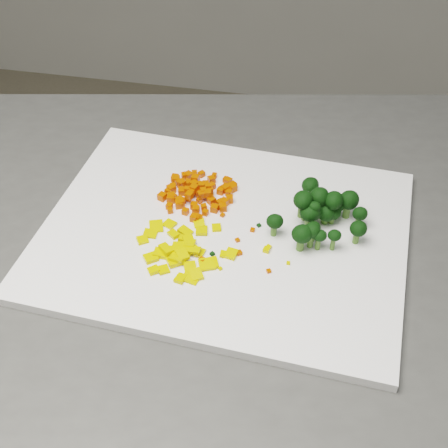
% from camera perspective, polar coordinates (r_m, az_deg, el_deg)
% --- Properties ---
extents(counter_block, '(1.15, 0.91, 0.90)m').
position_cam_1_polar(counter_block, '(1.21, 0.33, -16.45)').
color(counter_block, '#474745').
rests_on(counter_block, ground).
extents(cutting_board, '(0.51, 0.41, 0.01)m').
position_cam_1_polar(cutting_board, '(0.84, 0.00, -0.82)').
color(cutting_board, white).
rests_on(cutting_board, counter_block).
extents(carrot_pile, '(0.11, 0.11, 0.03)m').
position_cam_1_polar(carrot_pile, '(0.88, -2.39, 3.36)').
color(carrot_pile, '#CD3902').
rests_on(carrot_pile, cutting_board).
extents(pepper_pile, '(0.12, 0.12, 0.02)m').
position_cam_1_polar(pepper_pile, '(0.81, -3.57, -2.11)').
color(pepper_pile, '#E2BB0B').
rests_on(pepper_pile, cutting_board).
extents(broccoli_pile, '(0.13, 0.13, 0.06)m').
position_cam_1_polar(broccoli_pile, '(0.83, 8.18, 1.36)').
color(broccoli_pile, black).
rests_on(broccoli_pile, cutting_board).
extents(carrot_cube_0, '(0.01, 0.01, 0.01)m').
position_cam_1_polar(carrot_cube_0, '(0.88, -4.76, 2.27)').
color(carrot_cube_0, '#CD3902').
rests_on(carrot_cube_0, carrot_pile).
extents(carrot_cube_1, '(0.01, 0.01, 0.01)m').
position_cam_1_polar(carrot_cube_1, '(0.88, -4.08, 2.17)').
color(carrot_cube_1, '#CD3902').
rests_on(carrot_cube_1, carrot_pile).
extents(carrot_cube_2, '(0.01, 0.01, 0.01)m').
position_cam_1_polar(carrot_cube_2, '(0.90, -5.19, 3.01)').
color(carrot_cube_2, '#CD3902').
rests_on(carrot_cube_2, carrot_pile).
extents(carrot_cube_3, '(0.01, 0.01, 0.01)m').
position_cam_1_polar(carrot_cube_3, '(0.89, -3.38, 3.17)').
color(carrot_cube_3, '#CD3902').
rests_on(carrot_cube_3, carrot_pile).
extents(carrot_cube_4, '(0.01, 0.01, 0.01)m').
position_cam_1_polar(carrot_cube_4, '(0.91, -2.54, 3.70)').
color(carrot_cube_4, '#CD3902').
rests_on(carrot_cube_4, carrot_pile).
extents(carrot_cube_5, '(0.01, 0.01, 0.01)m').
position_cam_1_polar(carrot_cube_5, '(0.91, -3.92, 3.72)').
color(carrot_cube_5, '#CD3902').
rests_on(carrot_cube_5, carrot_pile).
extents(carrot_cube_6, '(0.01, 0.01, 0.01)m').
position_cam_1_polar(carrot_cube_6, '(0.91, -1.68, 3.63)').
color(carrot_cube_6, '#CD3902').
rests_on(carrot_cube_6, carrot_pile).
extents(carrot_cube_7, '(0.01, 0.01, 0.01)m').
position_cam_1_polar(carrot_cube_7, '(0.92, -4.59, 4.16)').
color(carrot_cube_7, '#CD3902').
rests_on(carrot_cube_7, carrot_pile).
extents(carrot_cube_8, '(0.01, 0.01, 0.01)m').
position_cam_1_polar(carrot_cube_8, '(0.87, -2.75, 1.68)').
color(carrot_cube_8, '#CD3902').
rests_on(carrot_cube_8, carrot_pile).
extents(carrot_cube_9, '(0.01, 0.01, 0.01)m').
position_cam_1_polar(carrot_cube_9, '(0.92, -4.50, 4.21)').
color(carrot_cube_9, '#CD3902').
rests_on(carrot_cube_9, carrot_pile).
extents(carrot_cube_10, '(0.01, 0.01, 0.01)m').
position_cam_1_polar(carrot_cube_10, '(0.90, -2.64, 4.17)').
color(carrot_cube_10, '#CD3902').
rests_on(carrot_cube_10, carrot_pile).
extents(carrot_cube_11, '(0.01, 0.01, 0.01)m').
position_cam_1_polar(carrot_cube_11, '(0.89, -2.06, 3.53)').
color(carrot_cube_11, '#CD3902').
rests_on(carrot_cube_11, carrot_pile).
extents(carrot_cube_12, '(0.01, 0.01, 0.01)m').
position_cam_1_polar(carrot_cube_12, '(0.88, -3.28, 2.37)').
color(carrot_cube_12, '#CD3902').
rests_on(carrot_cube_12, carrot_pile).
extents(carrot_cube_13, '(0.01, 0.01, 0.01)m').
position_cam_1_polar(carrot_cube_13, '(0.88, -3.02, 2.96)').
color(carrot_cube_13, '#CD3902').
rests_on(carrot_cube_13, carrot_pile).
extents(carrot_cube_14, '(0.01, 0.01, 0.01)m').
position_cam_1_polar(carrot_cube_14, '(0.91, 0.38, 3.93)').
color(carrot_cube_14, '#CD3902').
rests_on(carrot_cube_14, carrot_pile).
extents(carrot_cube_15, '(0.01, 0.01, 0.01)m').
position_cam_1_polar(carrot_cube_15, '(0.90, 0.44, 3.34)').
color(carrot_cube_15, '#CD3902').
rests_on(carrot_cube_15, carrot_pile).
extents(carrot_cube_16, '(0.01, 0.01, 0.01)m').
position_cam_1_polar(carrot_cube_16, '(0.88, -2.11, 2.69)').
color(carrot_cube_16, '#CD3902').
rests_on(carrot_cube_16, carrot_pile).
extents(carrot_cube_17, '(0.01, 0.01, 0.01)m').
position_cam_1_polar(carrot_cube_17, '(0.88, -1.88, 3.03)').
color(carrot_cube_17, '#CD3902').
rests_on(carrot_cube_17, carrot_pile).
extents(carrot_cube_18, '(0.01, 0.01, 0.01)m').
position_cam_1_polar(carrot_cube_18, '(0.87, -4.04, 1.92)').
color(carrot_cube_18, '#CD3902').
rests_on(carrot_cube_18, carrot_pile).
extents(carrot_cube_19, '(0.01, 0.01, 0.01)m').
position_cam_1_polar(carrot_cube_19, '(0.87, -1.87, 1.56)').
color(carrot_cube_19, '#CD3902').
rests_on(carrot_cube_19, carrot_pile).
extents(carrot_cube_20, '(0.01, 0.01, 0.01)m').
position_cam_1_polar(carrot_cube_20, '(0.87, -3.21, 2.61)').
color(carrot_cube_20, '#CD3902').
rests_on(carrot_cube_20, carrot_pile).
extents(carrot_cube_21, '(0.01, 0.01, 0.01)m').
position_cam_1_polar(carrot_cube_21, '(0.91, -2.57, 3.81)').
color(carrot_cube_21, '#CD3902').
rests_on(carrot_cube_21, carrot_pile).
extents(carrot_cube_22, '(0.01, 0.01, 0.01)m').
position_cam_1_polar(carrot_cube_22, '(0.88, -3.83, 2.10)').
color(carrot_cube_22, '#CD3902').
rests_on(carrot_cube_22, carrot_pile).
extents(carrot_cube_23, '(0.01, 0.01, 0.01)m').
position_cam_1_polar(carrot_cube_23, '(0.88, 0.51, 2.30)').
color(carrot_cube_23, '#CD3902').
rests_on(carrot_cube_23, carrot_pile).
extents(carrot_cube_24, '(0.01, 0.01, 0.01)m').
position_cam_1_polar(carrot_cube_24, '(0.92, -3.26, 4.45)').
color(carrot_cube_24, '#CD3902').
rests_on(carrot_cube_24, carrot_pile).
extents(carrot_cube_25, '(0.01, 0.01, 0.01)m').
position_cam_1_polar(carrot_cube_25, '(0.89, -0.31, 3.04)').
color(carrot_cube_25, '#CD3902').
rests_on(carrot_cube_25, carrot_pile).
extents(carrot_cube_26, '(0.01, 0.01, 0.01)m').
position_cam_1_polar(carrot_cube_26, '(0.90, 0.41, 3.14)').
color(carrot_cube_26, '#CD3902').
rests_on(carrot_cube_26, carrot_pile).
extents(carrot_cube_27, '(0.01, 0.01, 0.01)m').
position_cam_1_polar(carrot_cube_27, '(0.86, -3.54, 1.15)').
color(carrot_cube_27, '#CD3902').
rests_on(carrot_cube_27, carrot_pile).
extents(carrot_cube_28, '(0.01, 0.01, 0.01)m').
position_cam_1_polar(carrot_cube_28, '(0.89, -1.88, 3.53)').
color(carrot_cube_28, '#CD3902').
rests_on(carrot_cube_28, carrot_pile).
extents(carrot_cube_29, '(0.01, 0.01, 0.01)m').
position_cam_1_polar(carrot_cube_29, '(0.91, -3.97, 3.76)').
color(carrot_cube_29, '#CD3902').
rests_on(carrot_cube_29, carrot_pile).
extents(carrot_cube_30, '(0.01, 0.01, 0.01)m').
position_cam_1_polar(carrot_cube_30, '(0.91, -4.21, 3.82)').
color(carrot_cube_30, '#CD3902').
rests_on(carrot_cube_30, carrot_pile).
extents(carrot_cube_31, '(0.01, 0.01, 0.01)m').
position_cam_1_polar(carrot_cube_31, '(0.89, 0.45, 2.85)').
color(carrot_cube_31, '#CD3902').
rests_on(carrot_cube_31, carrot_pile).
extents(carrot_cube_32, '(0.01, 0.01, 0.01)m').
position_cam_1_polar(carrot_cube_32, '(0.87, -0.12, 1.53)').
color(carrot_cube_32, '#CD3902').
rests_on(carrot_cube_32, carrot_pile).
extents(carrot_cube_33, '(0.01, 0.01, 0.01)m').
position_cam_1_polar(carrot_cube_33, '(0.92, -4.40, 4.05)').
color(carrot_cube_33, '#CD3902').
rests_on(carrot_cube_33, carrot_pile).
extents(carrot_cube_34, '(0.01, 0.01, 0.01)m').
position_cam_1_polar(carrot_cube_34, '(0.89, -4.85, 2.50)').
color(carrot_cube_34, '#CD3902').
rests_on(carrot_cube_34, carrot_pile).
extents(carrot_cube_35, '(0.01, 0.01, 0.01)m').
position_cam_1_polar(carrot_cube_35, '(0.89, -3.91, 2.96)').
color(carrot_cube_35, '#CD3902').
rests_on(carrot_cube_35, carrot_pile).
extents(carrot_cube_36, '(0.01, 0.01, 0.01)m').
position_cam_1_polar(carrot_cube_36, '(0.89, 0.37, 2.96)').
color(carrot_cube_36, '#CD3902').
rests_on(carrot_cube_36, carrot_pile).
extents(carrot_cube_37, '(0.01, 0.01, 0.01)m').
position_cam_1_polar(carrot_cube_37, '(0.88, -3.74, 2.13)').
color(carrot_cube_37, '#CD3902').
rests_on(carrot_cube_37, carrot_pile).
extents(carrot_cube_38, '(0.01, 0.01, 0.01)m').
position_cam_1_polar(carrot_cube_38, '(0.88, -2.27, 2.17)').
color(carrot_cube_38, '#CD3902').
rests_on(carrot_cube_38, carrot_pile).
extents(carrot_cube_39, '(0.01, 0.01, 0.01)m').
position_cam_1_polar(carrot_cube_39, '(0.89, -1.47, 3.43)').
color(carrot_cube_39, '#CD3902').
rests_on(carrot_cube_39, carrot_pile).
extents(carrot_cube_40, '(0.01, 0.01, 0.01)m').
position_cam_1_polar(carrot_cube_40, '(0.85, -2.49, 0.59)').
color(carrot_cube_40, '#CD3902').
rests_on(carrot_cube_40, carrot_pile).
extents(carrot_cube_41, '(0.01, 0.01, 0.01)m').
position_cam_1_polar(carrot_cube_41, '(0.89, -2.74, 3.63)').
color(carrot_cube_41, '#CD3902').
rests_on(carrot_cube_41, carrot_pile).
extents(carrot_cube_42, '(0.01, 0.01, 0.01)m').
position_cam_1_polar(carrot_cube_42, '(0.89, -5.68, 2.50)').
color(carrot_cube_42, '#CD3902').
rests_on(carrot_cube_42, carrot_pile).
extents(carrot_cube_43, '(0.01, 0.01, 0.01)m').
position_cam_1_polar(carrot_cube_43, '(0.89, -1.30, 3.14)').
color(carrot_cube_43, '#CD3902').
rests_on(carrot_cube_43, carrot_pile).
extents(carrot_cube_44, '(0.01, 0.01, 0.01)m').
position_cam_1_polar(carrot_cube_44, '(0.93, -2.01, 4.63)').
color(carrot_cube_44, '#CD3902').
rests_on(carrot_cube_44, carrot_pile).
extents(carrot_cube_45, '(0.01, 0.01, 0.01)m').
position_cam_1_polar(carrot_cube_45, '(0.87, 0.02, 2.00)').
color(carrot_cube_45, '#CD3902').
rests_on(carrot_cube_45, carrot_pile).
extents(carrot_cube_46, '(0.01, 0.01, 0.01)m').
position_cam_1_polar(carrot_cube_46, '(0.86, -0.87, 1.43)').
color(carrot_cube_46, '#CD3902').
rests_on(carrot_cube_46, carrot_pile).
extents(carrot_cube_47, '(0.01, 0.01, 0.01)m').
position_cam_1_polar(carrot_cube_47, '(0.91, -3.29, 3.83)').
color(carrot_cube_47, '#CD3902').
rests_on(carrot_cube_47, carrot_pile).
extents(carrot_cube_48, '(0.01, 0.01, 0.01)m').
position_cam_1_polar(carrot_cube_48, '(0.90, -5.06, 2.99)').
color(carrot_cube_48, '#CD3902').
rests_on(carrot_cube_48, carrot_pile).
extents(carrot_cube_49, '(0.01, 0.01, 0.01)m').
position_cam_1_polar(carrot_cube_49, '(0.89, -2.22, 2.75)').
color(carrot_cube_49, '#CD3902').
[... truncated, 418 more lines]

